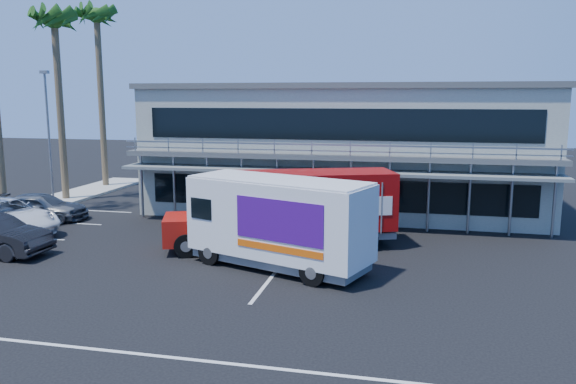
# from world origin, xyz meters

# --- Properties ---
(ground) EXTENTS (120.00, 120.00, 0.00)m
(ground) POSITION_xyz_m (0.00, 0.00, 0.00)
(ground) COLOR black
(ground) RESTS_ON ground
(building) EXTENTS (22.40, 12.00, 7.30)m
(building) POSITION_xyz_m (3.00, 14.94, 3.66)
(building) COLOR #959A8D
(building) RESTS_ON ground
(palm_e) EXTENTS (2.80, 2.80, 12.25)m
(palm_e) POSITION_xyz_m (-14.70, 13.00, 10.57)
(palm_e) COLOR brown
(palm_e) RESTS_ON ground
(palm_f) EXTENTS (2.80, 2.80, 13.25)m
(palm_f) POSITION_xyz_m (-15.10, 18.50, 11.47)
(palm_f) COLOR brown
(palm_f) RESTS_ON ground
(light_pole_far) EXTENTS (0.50, 0.25, 8.09)m
(light_pole_far) POSITION_xyz_m (-14.20, 11.00, 4.50)
(light_pole_far) COLOR gray
(light_pole_far) RESTS_ON ground
(red_truck) EXTENTS (10.16, 5.52, 3.36)m
(red_truck) POSITION_xyz_m (1.79, 5.06, 1.84)
(red_truck) COLOR #AF160E
(red_truck) RESTS_ON ground
(white_van) EXTENTS (7.61, 4.80, 3.52)m
(white_van) POSITION_xyz_m (1.99, 2.00, 1.87)
(white_van) COLOR white
(white_van) RESTS_ON ground
(parked_car_c) EXTENTS (6.76, 4.64, 1.72)m
(parked_car_c) POSITION_xyz_m (-12.33, 4.40, 0.86)
(parked_car_c) COLOR white
(parked_car_c) RESTS_ON ground
(parked_car_d) EXTENTS (5.14, 2.89, 1.41)m
(parked_car_d) POSITION_xyz_m (-12.50, 7.60, 0.70)
(parked_car_d) COLOR #292E37
(parked_car_d) RESTS_ON ground
(parked_car_e) EXTENTS (4.68, 2.80, 1.49)m
(parked_car_e) POSITION_xyz_m (-12.50, 7.20, 0.75)
(parked_car_e) COLOR slate
(parked_car_e) RESTS_ON ground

